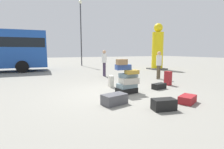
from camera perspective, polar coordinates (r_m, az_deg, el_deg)
The scene contains 12 objects.
ground_plane at distance 6.46m, azimuth 0.57°, elevation -6.40°, with size 80.00×80.00×0.00m, color gray.
suitcase_tower at distance 6.49m, azimuth 5.05°, elevation -1.70°, with size 0.90×0.69×1.30m.
suitcase_black_left_side at distance 4.89m, azimuth 16.96°, elevation -9.57°, with size 0.63×0.34×0.31m, color black.
suitcase_maroon_upright_blue at distance 5.78m, azimuth 23.96°, elevation -7.60°, with size 0.64×0.38×0.23m, color maroon.
suitcase_black_right_side at distance 7.49m, azimuth 15.49°, elevation -3.79°, with size 0.63×0.30×0.24m, color black.
suitcase_maroon_foreground_near at distance 8.43m, azimuth 18.26°, elevation -1.17°, with size 0.24×0.28×0.65m, color maroon.
suitcase_charcoal_behind_tower at distance 5.16m, azimuth 0.81°, elevation -8.26°, with size 0.74×0.43×0.31m, color #4C4C51.
suitcase_cream_foreground_far at distance 7.58m, azimuth -0.35°, elevation -2.29°, with size 0.17×0.42×0.51m, color beige.
person_bearded_onlooker at distance 10.09m, azimuth 15.45°, elevation 3.85°, with size 0.32×0.30×1.58m.
person_tourist_with_camera at distance 10.76m, azimuth -2.62°, elevation 4.65°, with size 0.30×0.34×1.66m.
yellow_dummy_statue at distance 15.60m, azimuth 15.03°, elevation 8.20°, with size 1.35×1.35×3.98m.
lamp_post at distance 19.27m, azimuth -10.42°, elevation 16.19°, with size 0.36×0.36×6.93m.
Camera 1 is at (-2.73, -5.64, 1.58)m, focal length 27.26 mm.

